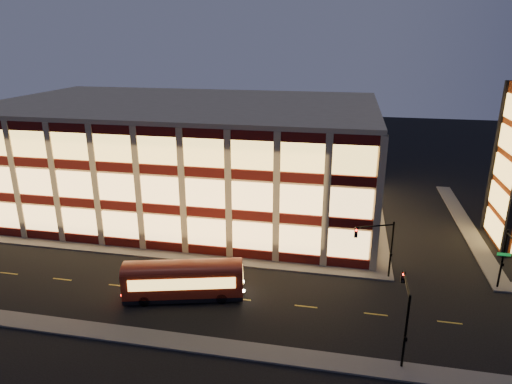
# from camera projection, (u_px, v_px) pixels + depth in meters

# --- Properties ---
(ground) EXTENTS (200.00, 200.00, 0.00)m
(ground) POSITION_uv_depth(u_px,v_px,m) (162.00, 259.00, 48.90)
(ground) COLOR black
(ground) RESTS_ON ground
(sidewalk_office_south) EXTENTS (54.00, 2.00, 0.15)m
(sidewalk_office_south) POSITION_uv_depth(u_px,v_px,m) (140.00, 252.00, 50.37)
(sidewalk_office_south) COLOR #514F4C
(sidewalk_office_south) RESTS_ON ground
(sidewalk_office_east) EXTENTS (2.00, 30.00, 0.15)m
(sidewalk_office_east) POSITION_uv_depth(u_px,v_px,m) (376.00, 217.00, 60.31)
(sidewalk_office_east) COLOR #514F4C
(sidewalk_office_east) RESTS_ON ground
(sidewalk_tower_west) EXTENTS (2.00, 30.00, 0.15)m
(sidewalk_tower_west) POSITION_uv_depth(u_px,v_px,m) (464.00, 223.00, 58.23)
(sidewalk_tower_west) COLOR #514F4C
(sidewalk_tower_west) RESTS_ON ground
(sidewalk_near) EXTENTS (100.00, 2.00, 0.15)m
(sidewalk_near) POSITION_uv_depth(u_px,v_px,m) (100.00, 331.00, 36.82)
(sidewalk_near) COLOR #514F4C
(sidewalk_near) RESTS_ON ground
(office_building) EXTENTS (50.45, 30.45, 14.50)m
(office_building) POSITION_uv_depth(u_px,v_px,m) (187.00, 155.00, 62.81)
(office_building) COLOR tan
(office_building) RESTS_ON ground
(traffic_signal_far) EXTENTS (3.79, 1.87, 6.00)m
(traffic_signal_far) POSITION_uv_depth(u_px,v_px,m) (379.00, 241.00, 43.61)
(traffic_signal_far) COLOR black
(traffic_signal_far) RESTS_ON ground
(traffic_signal_right) EXTENTS (1.20, 4.37, 6.00)m
(traffic_signal_right) POSITION_uv_depth(u_px,v_px,m) (509.00, 256.00, 40.68)
(traffic_signal_right) COLOR black
(traffic_signal_right) RESTS_ON ground
(traffic_signal_near) EXTENTS (0.32, 4.45, 6.00)m
(traffic_signal_near) POSITION_uv_depth(u_px,v_px,m) (405.00, 307.00, 32.90)
(traffic_signal_near) COLOR black
(traffic_signal_near) RESTS_ON ground
(trolley_bus) EXTENTS (10.98, 5.35, 3.61)m
(trolley_bus) POSITION_uv_depth(u_px,v_px,m) (183.00, 278.00, 41.12)
(trolley_bus) COLOR maroon
(trolley_bus) RESTS_ON ground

